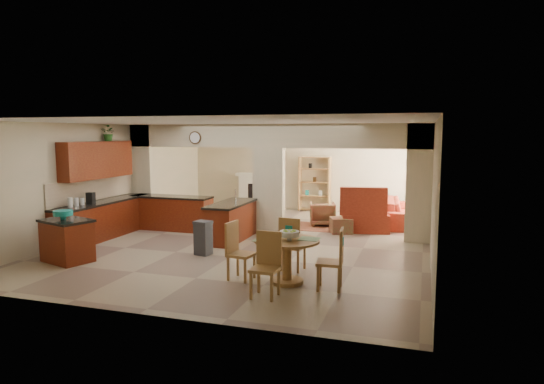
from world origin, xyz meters
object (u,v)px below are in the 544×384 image
(kitchen_island, at_px, (67,240))
(armchair, at_px, (323,214))
(dining_table, at_px, (287,254))
(sofa, at_px, (404,212))

(kitchen_island, relative_size, armchair, 1.63)
(kitchen_island, bearing_deg, dining_table, 17.73)
(armchair, bearing_deg, dining_table, 80.30)
(kitchen_island, height_order, dining_table, kitchen_island)
(dining_table, xyz_separation_m, sofa, (1.68, 6.19, -0.15))
(kitchen_island, bearing_deg, sofa, 62.43)
(kitchen_island, distance_m, armchair, 6.74)
(kitchen_island, height_order, armchair, kitchen_island)
(sofa, distance_m, armchair, 2.32)
(kitchen_island, relative_size, sofa, 0.47)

